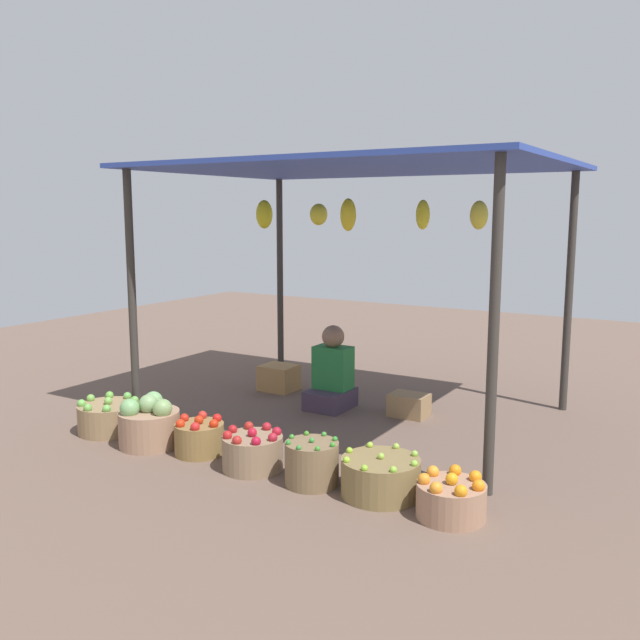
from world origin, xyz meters
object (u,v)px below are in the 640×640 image
(basket_red_tomatoes, at_px, (199,437))
(basket_limes, at_px, (381,477))
(basket_oranges, at_px, (451,499))
(wooden_crate_near_vendor, at_px, (279,378))
(vendor_person, at_px, (332,377))
(basket_green_apples, at_px, (109,417))
(basket_green_chilies, at_px, (312,463))
(wooden_crate_stacked_rear, at_px, (409,405))
(basket_red_apples, at_px, (253,452))
(basket_cabbages, at_px, (149,424))

(basket_red_tomatoes, height_order, basket_limes, basket_red_tomatoes)
(basket_red_tomatoes, xyz_separation_m, basket_oranges, (2.03, -0.06, -0.01))
(basket_oranges, height_order, wooden_crate_near_vendor, basket_oranges)
(basket_limes, height_order, basket_oranges, basket_limes)
(vendor_person, bearing_deg, basket_green_apples, -128.00)
(basket_green_chilies, relative_size, wooden_crate_stacked_rear, 1.09)
(basket_red_tomatoes, relative_size, wooden_crate_stacked_rear, 1.12)
(wooden_crate_near_vendor, relative_size, wooden_crate_stacked_rear, 1.05)
(basket_green_apples, height_order, wooden_crate_stacked_rear, basket_green_apples)
(basket_green_apples, distance_m, basket_green_chilies, 2.04)
(vendor_person, height_order, basket_green_chilies, vendor_person)
(vendor_person, xyz_separation_m, basket_red_apples, (0.30, -1.64, -0.17))
(basket_green_apples, height_order, wooden_crate_near_vendor, basket_green_apples)
(vendor_person, xyz_separation_m, basket_limes, (1.28, -1.58, -0.17))
(vendor_person, bearing_deg, wooden_crate_near_vendor, 160.88)
(vendor_person, distance_m, basket_red_apples, 1.68)
(vendor_person, distance_m, basket_green_chilies, 1.85)
(basket_red_tomatoes, relative_size, wooden_crate_near_vendor, 1.06)
(basket_cabbages, xyz_separation_m, basket_red_apples, (0.99, 0.01, -0.04))
(basket_red_tomatoes, relative_size, basket_limes, 0.72)
(basket_green_apples, xyz_separation_m, wooden_crate_stacked_rear, (1.96, 1.70, -0.02))
(basket_green_chilies, xyz_separation_m, basket_oranges, (0.98, -0.00, -0.03))
(vendor_person, xyz_separation_m, basket_oranges, (1.79, -1.66, -0.18))
(basket_oranges, bearing_deg, wooden_crate_stacked_rear, 120.74)
(basket_cabbages, bearing_deg, wooden_crate_stacked_rear, 51.23)
(basket_cabbages, distance_m, wooden_crate_stacked_rear, 2.28)
(wooden_crate_stacked_rear, bearing_deg, basket_green_chilies, -87.56)
(basket_limes, relative_size, wooden_crate_near_vendor, 1.47)
(basket_green_chilies, distance_m, wooden_crate_near_vendor, 2.50)
(basket_green_chilies, relative_size, basket_limes, 0.71)
(basket_green_apples, bearing_deg, basket_oranges, -1.53)
(basket_red_apples, distance_m, basket_green_chilies, 0.51)
(basket_cabbages, relative_size, basket_red_tomatoes, 1.27)
(basket_red_apples, bearing_deg, basket_cabbages, -179.22)
(vendor_person, height_order, basket_red_apples, vendor_person)
(basket_cabbages, relative_size, basket_oranges, 1.13)
(basket_oranges, xyz_separation_m, wooden_crate_near_vendor, (-2.58, 1.93, 0.01))
(basket_limes, xyz_separation_m, wooden_crate_near_vendor, (-2.07, 1.86, 0.00))
(basket_red_tomatoes, xyz_separation_m, wooden_crate_near_vendor, (-0.55, 1.87, 0.00))
(basket_red_apples, bearing_deg, basket_green_chilies, -2.11)
(basket_limes, height_order, wooden_crate_near_vendor, basket_limes)
(basket_oranges, xyz_separation_m, wooden_crate_stacked_rear, (-1.06, 1.78, -0.02))
(basket_red_tomatoes, distance_m, wooden_crate_near_vendor, 1.95)
(basket_cabbages, height_order, wooden_crate_near_vendor, basket_cabbages)
(basket_red_apples, distance_m, basket_limes, 0.99)
(basket_red_tomatoes, bearing_deg, basket_green_chilies, -3.49)
(basket_cabbages, distance_m, basket_oranges, 2.49)
(wooden_crate_stacked_rear, bearing_deg, basket_limes, -72.04)
(vendor_person, xyz_separation_m, basket_green_chilies, (0.81, -1.66, -0.15))
(wooden_crate_stacked_rear, bearing_deg, vendor_person, -170.54)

